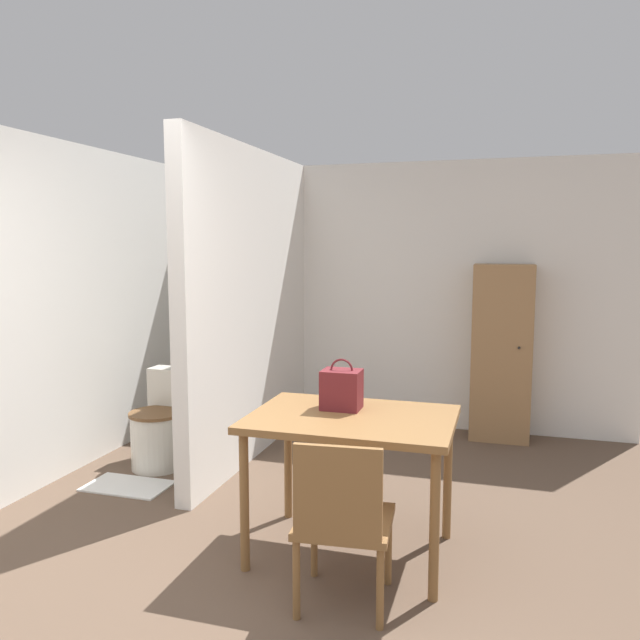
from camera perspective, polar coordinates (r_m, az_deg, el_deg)
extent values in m
cube|color=white|center=(6.09, 4.86, 2.29)|extent=(4.81, 0.12, 2.50)
cube|color=white|center=(5.20, -21.51, 1.06)|extent=(0.12, 4.63, 2.50)
cube|color=white|center=(5.12, -6.30, 1.41)|extent=(0.12, 2.38, 2.50)
cube|color=brown|center=(3.49, 2.93, -9.03)|extent=(1.12, 0.81, 0.04)
cylinder|color=brown|center=(3.46, -6.93, -16.19)|extent=(0.05, 0.05, 0.76)
cylinder|color=brown|center=(3.23, 10.42, -18.07)|extent=(0.05, 0.05, 0.76)
cylinder|color=brown|center=(4.06, -2.93, -12.62)|extent=(0.05, 0.05, 0.76)
cylinder|color=brown|center=(3.86, 11.60, -13.81)|extent=(0.05, 0.05, 0.76)
cube|color=brown|center=(3.17, 2.29, -17.92)|extent=(0.49, 0.49, 0.04)
cube|color=brown|center=(2.88, 1.61, -15.47)|extent=(0.41, 0.07, 0.43)
cylinder|color=brown|center=(3.46, -0.54, -19.52)|extent=(0.04, 0.04, 0.39)
cylinder|color=brown|center=(3.41, 6.28, -20.00)|extent=(0.04, 0.04, 0.39)
cylinder|color=brown|center=(3.13, -2.17, -22.61)|extent=(0.04, 0.04, 0.39)
cylinder|color=brown|center=(3.07, 5.52, -23.26)|extent=(0.04, 0.04, 0.39)
cylinder|color=silver|center=(5.11, -14.67, -10.68)|extent=(0.40, 0.40, 0.42)
cylinder|color=brown|center=(5.05, -14.74, -8.26)|extent=(0.42, 0.42, 0.02)
cube|color=silver|center=(5.24, -13.25, -6.00)|extent=(0.38, 0.18, 0.32)
cube|color=maroon|center=(3.58, 1.98, -6.37)|extent=(0.22, 0.17, 0.23)
torus|color=maroon|center=(3.56, 1.99, -4.60)|extent=(0.13, 0.01, 0.13)
cube|color=#997047|center=(5.77, 16.27, -2.89)|extent=(0.52, 0.34, 1.57)
sphere|color=black|center=(5.58, 17.74, -2.45)|extent=(0.02, 0.02, 0.02)
cube|color=silver|center=(4.86, -17.17, -14.28)|extent=(0.60, 0.36, 0.01)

